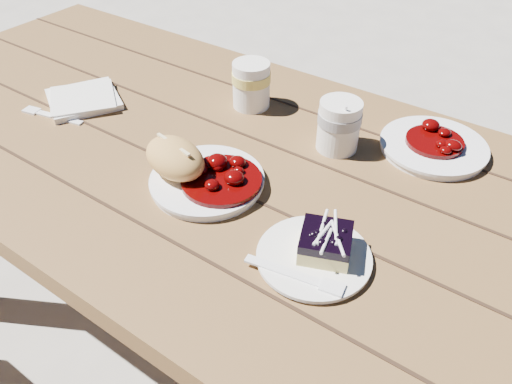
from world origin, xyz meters
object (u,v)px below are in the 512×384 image
Objects in this scene: main_plate at (207,181)px; second_cup at (251,85)px; picnic_table at (257,229)px; coffee_cup at (339,126)px; dessert_plate at (314,257)px; blueberry_cake at (326,242)px; second_plate at (433,147)px; bread_roll at (175,158)px.

second_cup reaches higher than main_plate.
main_plate is at bearing -116.11° from picnic_table.
coffee_cup reaches higher than main_plate.
blueberry_cake is (0.01, 0.02, 0.03)m from dessert_plate.
main_plate is 2.06× the size of blueberry_cake.
picnic_table is 20.15× the size of blueberry_cake.
dessert_plate is 0.84× the size of second_plate.
bread_roll reaches higher than second_plate.
picnic_table is at bearing -135.46° from second_plate.
coffee_cup is (0.09, 0.15, 0.21)m from picnic_table.
dessert_plate is at bearing -43.15° from second_cup.
coffee_cup is 0.20m from second_plate.
blueberry_cake reaches higher than main_plate.
blueberry_cake is at bearing -65.71° from coffee_cup.
bread_roll reaches higher than blueberry_cake.
dessert_plate is at bearing -34.72° from picnic_table.
second_cup reaches higher than picnic_table.
main_plate is 1.56× the size of bread_roll.
coffee_cup reaches higher than dessert_plate.
dessert_plate is at bearing -5.42° from bread_roll.
coffee_cup is at bearing -148.21° from second_plate.
second_cup reaches higher than dessert_plate.
second_plate is (0.30, 0.34, 0.00)m from main_plate.
second_cup reaches higher than bread_roll.
second_cup is (-0.10, 0.28, 0.04)m from main_plate.
blueberry_cake is (0.22, -0.13, 0.19)m from picnic_table.
dessert_plate is 0.40m from second_plate.
main_plate is 0.07m from bread_roll.
bread_roll is 0.31m from second_cup.
second_cup is (-0.24, 0.04, 0.00)m from coffee_cup.
picnic_table is at bearing -52.04° from second_cup.
dessert_plate is (0.21, -0.14, 0.17)m from picnic_table.
second_cup reaches higher than second_plate.
main_plate is 0.26m from dessert_plate.
dessert_plate is at bearing -145.24° from blueberry_cake.
second_cup is at bearing 170.76° from coffee_cup.
picnic_table is at bearing 127.84° from blueberry_cake.
second_plate is (0.36, 0.36, -0.04)m from bread_roll.
coffee_cup is 0.24m from second_cup.
main_plate is 1.18× the size of dessert_plate.
coffee_cup is (0.19, 0.26, 0.00)m from bread_roll.
bread_roll is at bearing -131.56° from picnic_table.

